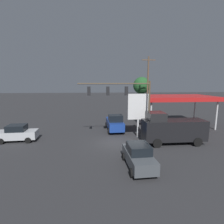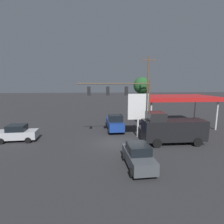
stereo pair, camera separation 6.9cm
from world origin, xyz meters
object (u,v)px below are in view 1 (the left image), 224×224
object	(u,v)px
delivery_truck	(172,129)
street_tree	(142,86)
utility_pole	(148,88)
sedan_waiting	(17,133)
price_sign	(138,108)
sedan_far	(138,156)
pickup_parked	(115,123)
traffic_signal_assembly	(123,96)

from	to	relation	value
delivery_truck	street_tree	bearing A→B (deg)	-94.01
utility_pole	sedan_waiting	size ratio (longest dim) A/B	2.50
utility_pole	price_sign	size ratio (longest dim) A/B	2.07
sedan_far	sedan_waiting	xyz separation A→B (m)	(12.49, -7.51, 0.00)
pickup_parked	price_sign	bearing A→B (deg)	37.53
sedan_far	street_tree	xyz separation A→B (m)	(-6.50, -24.30, 5.13)
pickup_parked	sedan_waiting	xyz separation A→B (m)	(11.75, 3.44, -0.16)
pickup_parked	delivery_truck	distance (m)	8.21
utility_pole	price_sign	world-z (taller)	utility_pole
delivery_truck	sedan_far	bearing A→B (deg)	45.99
sedan_far	street_tree	size ratio (longest dim) A/B	0.56
utility_pole	sedan_far	world-z (taller)	utility_pole
utility_pole	sedan_far	distance (m)	18.97
sedan_far	delivery_truck	bearing A→B (deg)	133.25
delivery_truck	street_tree	size ratio (longest dim) A/B	0.86
pickup_parked	street_tree	xyz separation A→B (m)	(-7.24, -13.36, 4.97)
traffic_signal_assembly	sedan_far	xyz separation A→B (m)	(-0.24, 6.83, -4.23)
street_tree	utility_pole	bearing A→B (deg)	83.92
traffic_signal_assembly	utility_pole	world-z (taller)	utility_pole
utility_pole	sedan_far	bearing A→B (deg)	71.68
pickup_parked	delivery_truck	bearing A→B (deg)	42.97
sedan_far	pickup_parked	world-z (taller)	pickup_parked
sedan_far	delivery_truck	distance (m)	7.22
sedan_waiting	street_tree	bearing A→B (deg)	-140.80
utility_pole	delivery_truck	distance (m)	12.97
sedan_waiting	street_tree	world-z (taller)	street_tree
traffic_signal_assembly	sedan_waiting	xyz separation A→B (m)	(12.25, -0.68, -4.23)
pickup_parked	delivery_truck	xyz separation A→B (m)	(-5.77, 5.81, 0.58)
delivery_truck	street_tree	distance (m)	19.72
pickup_parked	delivery_truck	size ratio (longest dim) A/B	0.77
sedan_far	delivery_truck	world-z (taller)	delivery_truck
utility_pole	street_tree	xyz separation A→B (m)	(-0.74, -6.91, 0.20)
sedan_far	sedan_waiting	size ratio (longest dim) A/B	1.00
sedan_far	utility_pole	bearing A→B (deg)	159.31
price_sign	delivery_truck	world-z (taller)	price_sign
traffic_signal_assembly	sedan_far	distance (m)	8.04
pickup_parked	street_tree	distance (m)	15.99
utility_pole	street_tree	size ratio (longest dim) A/B	1.41
utility_pole	pickup_parked	xyz separation A→B (m)	(6.51, 6.44, -4.77)
traffic_signal_assembly	delivery_truck	world-z (taller)	traffic_signal_assembly
utility_pole	sedan_far	size ratio (longest dim) A/B	2.50
traffic_signal_assembly	price_sign	distance (m)	2.74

